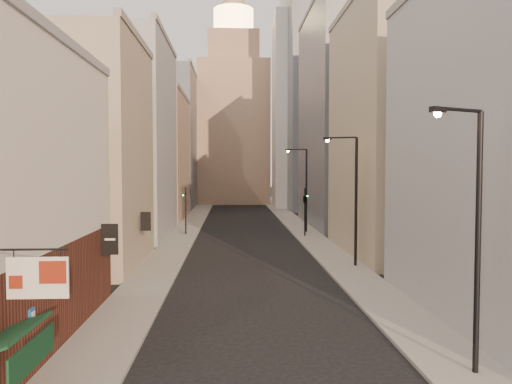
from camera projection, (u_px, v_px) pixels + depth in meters
name	position (u px, v px, depth m)	size (l,w,h in m)	color
sidewalk_left	(193.00, 221.00, 65.12)	(3.00, 140.00, 0.15)	gray
sidewalk_right	(292.00, 221.00, 65.75)	(3.00, 140.00, 0.15)	gray
left_bldg_beige	(83.00, 155.00, 35.54)	(8.00, 12.00, 16.00)	tan
left_bldg_grey	(129.00, 139.00, 51.41)	(8.00, 16.00, 20.00)	#929397
left_bldg_tan	(156.00, 158.00, 69.44)	(8.00, 18.00, 17.00)	#9A7A64
left_bldg_wingrid	(173.00, 140.00, 89.23)	(8.00, 20.00, 24.00)	gray
right_bldg_beige	(396.00, 132.00, 40.60)	(8.00, 16.00, 20.00)	tan
right_bldg_wingrid	(342.00, 119.00, 60.41)	(8.00, 20.00, 26.00)	gray
highrise	(341.00, 63.00, 88.03)	(21.00, 23.00, 51.20)	gray
clock_tower	(234.00, 116.00, 101.46)	(14.00, 14.00, 44.90)	#9A7A64
white_tower	(296.00, 103.00, 87.98)	(8.00, 8.00, 41.50)	silver
streetlamp_near	(474.00, 226.00, 16.45)	(2.18, 1.14, 8.95)	black
streetlamp_mid	(353.00, 193.00, 35.11)	(2.34, 0.94, 9.25)	black
streetlamp_far	(304.00, 185.00, 53.83)	(2.37, 0.61, 9.11)	black
traffic_light_left	(186.00, 201.00, 52.21)	(0.60, 0.53, 5.00)	black
traffic_light_right	(305.00, 199.00, 50.70)	(0.84, 0.84, 5.00)	black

